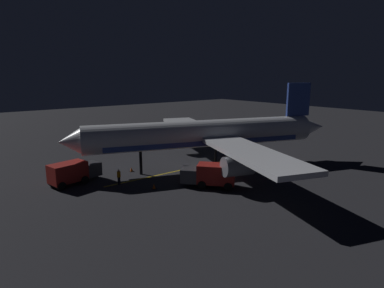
{
  "coord_description": "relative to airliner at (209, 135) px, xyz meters",
  "views": [
    {
      "loc": [
        -31.0,
        26.82,
        11.93
      ],
      "look_at": [
        0.0,
        2.0,
        3.5
      ],
      "focal_mm": 30.38,
      "sensor_mm": 36.0,
      "label": 1
    }
  ],
  "objects": [
    {
      "name": "ground_plane",
      "position": [
        0.21,
        0.57,
        -4.51
      ],
      "size": [
        180.0,
        180.0,
        0.2
      ],
      "primitive_type": "cube",
      "color": "#26262A"
    },
    {
      "name": "apron_guide_stripe",
      "position": [
        1.38,
        4.57,
        -4.4
      ],
      "size": [
        0.42,
        18.67,
        0.01
      ],
      "primitive_type": "cube",
      "rotation": [
        0.0,
        0.0,
        -0.01
      ],
      "color": "gold",
      "rests_on": "ground_plane"
    },
    {
      "name": "traffic_cone_near_left",
      "position": [
        4.79,
        8.71,
        -4.16
      ],
      "size": [
        0.5,
        0.5,
        0.55
      ],
      "color": "#EA590F",
      "rests_on": "ground_plane"
    },
    {
      "name": "catering_truck",
      "position": [
        -5.71,
        4.71,
        -3.12
      ],
      "size": [
        5.74,
        5.31,
        2.52
      ],
      "color": "maroon",
      "rests_on": "ground_plane"
    },
    {
      "name": "baggage_truck",
      "position": [
        4.64,
        16.06,
        -3.14
      ],
      "size": [
        3.22,
        5.98,
        2.5
      ],
      "color": "maroon",
      "rests_on": "ground_plane"
    },
    {
      "name": "traffic_cone_near_right",
      "position": [
        -2.43,
        9.92,
        -4.16
      ],
      "size": [
        0.5,
        0.5,
        0.55
      ],
      "color": "#EA590F",
      "rests_on": "ground_plane"
    },
    {
      "name": "ground_crew_worker",
      "position": [
        1.17,
        12.2,
        -3.52
      ],
      "size": [
        0.4,
        0.4,
        1.74
      ],
      "color": "black",
      "rests_on": "ground_plane"
    },
    {
      "name": "airliner",
      "position": [
        0.0,
        0.0,
        0.0
      ],
      "size": [
        35.44,
        35.05,
        10.91
      ],
      "color": "white",
      "rests_on": "ground_plane"
    }
  ]
}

